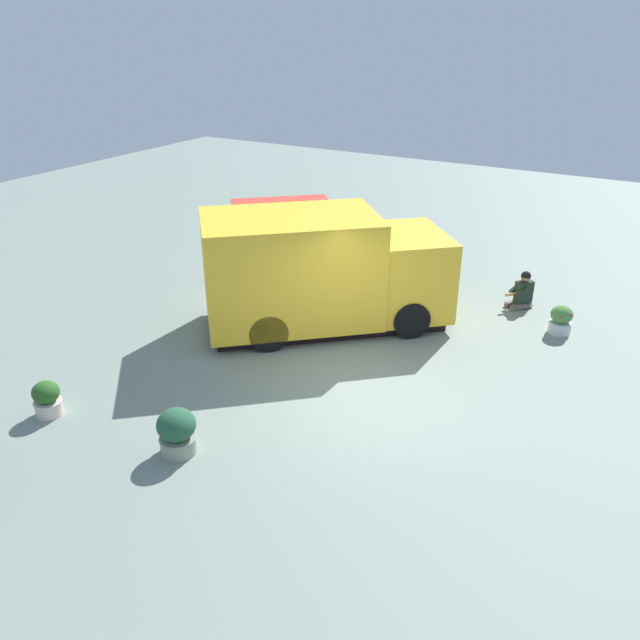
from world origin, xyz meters
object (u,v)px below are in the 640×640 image
at_px(food_truck, 321,274).
at_px(planter_flowering_far, 47,399).
at_px(planter_flowering_side, 561,320).
at_px(planter_flowering_near, 177,431).
at_px(person_customer, 522,293).

height_order(food_truck, planter_flowering_far, food_truck).
bearing_deg(food_truck, planter_flowering_side, -64.80).
xyz_separation_m(food_truck, planter_flowering_near, (-5.03, -0.40, -0.79)).
bearing_deg(planter_flowering_side, planter_flowering_near, 149.76).
distance_m(person_customer, planter_flowering_side, 1.42).
height_order(planter_flowering_far, planter_flowering_side, planter_flowering_far).
distance_m(food_truck, planter_flowering_far, 5.82).
xyz_separation_m(person_customer, planter_flowering_far, (-8.45, 5.72, -0.03)).
relative_size(food_truck, person_customer, 6.05).
bearing_deg(planter_flowering_near, planter_flowering_side, -30.24).
bearing_deg(person_customer, planter_flowering_side, -132.40).
xyz_separation_m(food_truck, planter_flowering_side, (2.16, -4.59, -0.87)).
distance_m(planter_flowering_far, planter_flowering_side, 10.10).
height_order(planter_flowering_near, planter_flowering_far, planter_flowering_near).
bearing_deg(planter_flowering_far, planter_flowering_near, -83.37).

